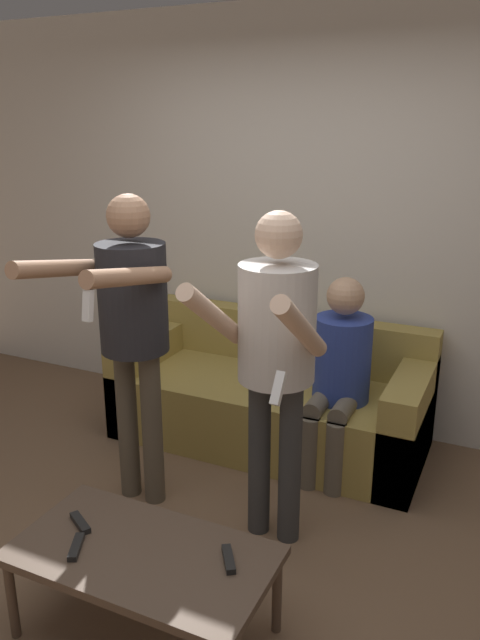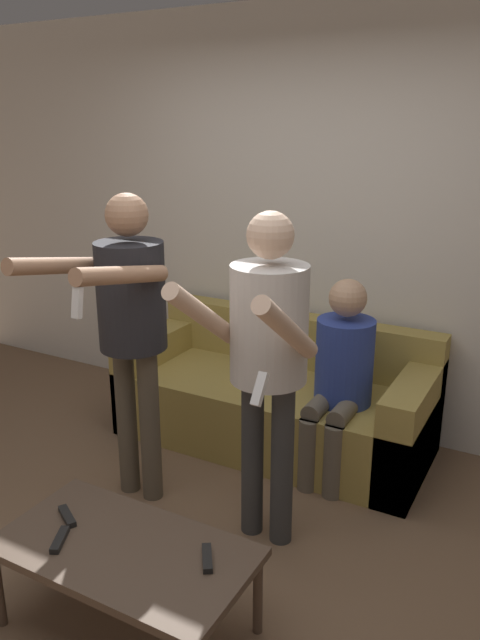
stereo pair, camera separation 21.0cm
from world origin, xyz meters
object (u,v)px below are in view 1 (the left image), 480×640
object	(u,v)px
person_seated	(339,368)
remote_mid	(80,523)
person_standing_left	(131,316)
remote_far	(229,559)
couch	(271,400)
person_standing_right	(275,344)
remote_near	(76,547)
coffee_table	(143,559)

from	to	relation	value
person_seated	remote_mid	world-z (taller)	person_seated
person_standing_left	person_seated	bearing A→B (deg)	41.15
remote_far	couch	bearing A→B (deg)	106.89
couch	person_standing_left	bearing A→B (deg)	-112.68
person_standing_left	person_standing_right	xyz separation A→B (m)	(0.78, 0.00, -0.03)
couch	person_seated	xyz separation A→B (m)	(0.49, -0.17, 0.37)
remote_near	remote_mid	size ratio (longest dim) A/B	1.02
remote_mid	coffee_table	bearing A→B (deg)	-5.02
couch	person_standing_right	size ratio (longest dim) A/B	1.20
remote_mid	remote_far	bearing A→B (deg)	5.15
couch	remote_far	world-z (taller)	couch
coffee_table	remote_near	size ratio (longest dim) A/B	6.83
coffee_table	remote_far	world-z (taller)	remote_far
person_seated	person_standing_right	bearing A→B (deg)	-97.11
person_standing_right	remote_near	distance (m)	1.19
person_standing_left	remote_near	world-z (taller)	person_standing_left
person_standing_right	remote_mid	xyz separation A→B (m)	(-0.55, -0.77, -0.62)
coffee_table	remote_mid	xyz separation A→B (m)	(-0.32, 0.03, 0.05)
person_standing_left	coffee_table	bearing A→B (deg)	-54.99
couch	coffee_table	size ratio (longest dim) A/B	1.90
person_standing_right	coffee_table	size ratio (longest dim) A/B	1.59
person_standing_left	remote_mid	xyz separation A→B (m)	(0.23, -0.77, -0.65)
person_standing_right	remote_far	bearing A→B (deg)	-81.37
person_seated	remote_mid	size ratio (longest dim) A/B	7.89
person_standing_right	person_seated	distance (m)	0.86
remote_near	remote_far	distance (m)	0.60
person_standing_right	remote_far	world-z (taller)	person_standing_right
person_seated	remote_mid	bearing A→B (deg)	-112.73
remote_near	remote_mid	bearing A→B (deg)	123.13
couch	remote_mid	world-z (taller)	couch
couch	coffee_table	bearing A→B (deg)	-84.46
person_seated	remote_far	distance (m)	1.49
person_standing_right	remote_far	distance (m)	0.95
person_seated	coffee_table	size ratio (longest dim) A/B	1.13
couch	remote_far	size ratio (longest dim) A/B	13.53
coffee_table	remote_near	bearing A→B (deg)	-157.04
person_standing_right	remote_far	xyz separation A→B (m)	(0.11, -0.71, -0.62)
remote_near	coffee_table	bearing A→B (deg)	22.96
person_standing_left	coffee_table	size ratio (longest dim) A/B	1.62
couch	remote_far	xyz separation A→B (m)	(0.50, -1.64, 0.13)
couch	person_seated	world-z (taller)	person_seated
person_standing_left	person_seated	distance (m)	1.23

